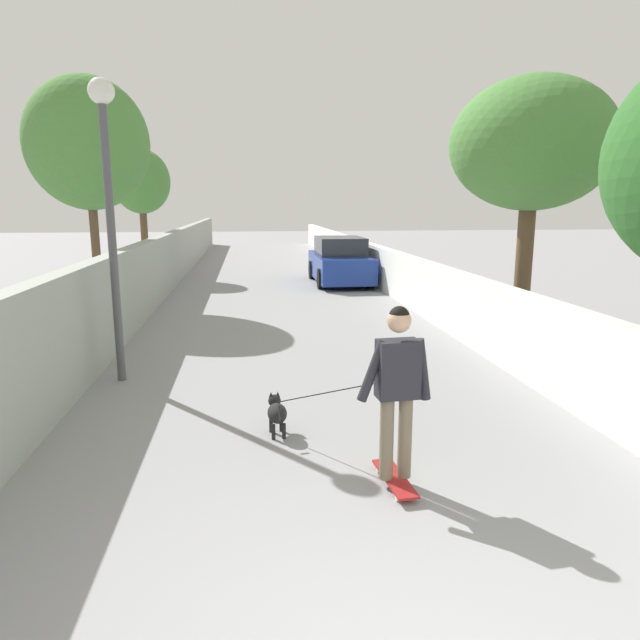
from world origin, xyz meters
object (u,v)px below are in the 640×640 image
Objects in this scene: tree_left_mid at (141,182)px; car_near at (340,262)px; dog at (277,412)px; tree_left_near at (88,144)px; skateboard at (395,479)px; person_skateboarder at (397,380)px; lamp_post at (108,180)px; tree_right_distant at (532,146)px.

tree_left_mid is 7.73m from car_near.
car_near reaches higher than dog.
tree_left_near reaches higher than skateboard.
person_skateboarder is 1.00× the size of dog.
person_skateboarder reaches higher than skateboard.
car_near is at bearing -26.00° from lamp_post.
tree_right_distant reaches higher than dog.
tree_left_near is 12.19m from person_skateboarder.
lamp_post is (-6.84, -1.98, -1.14)m from tree_left_near.
tree_left_near is 6.05m from tree_left_mid.
tree_left_near is at bearing 115.86° from car_near.
tree_left_near is at bearing 26.42° from person_skateboarder.
dog is (-15.22, -4.02, -3.10)m from tree_left_mid.
lamp_post reaches higher than dog.
tree_right_distant reaches higher than skateboard.
tree_left_mid is 1.12× the size of car_near.
car_near is at bearing -111.20° from tree_left_mid.
lamp_post is 1.06× the size of car_near.
car_near is (8.88, 2.00, -2.91)m from tree_right_distant.
lamp_post is 5.74m from skateboard.
tree_right_distant is 2.93× the size of person_skateboarder.
tree_left_mid is 2.77× the size of person_skateboarder.
skateboard is at bearing -138.73° from lamp_post.
tree_right_distant is 6.79m from person_skateboarder.
tree_right_distant is (-11.50, -8.76, 0.26)m from tree_left_mid.
lamp_post reaches higher than skateboard.
tree_left_mid is 16.04m from dog.
tree_left_mid is 14.46m from tree_right_distant.
lamp_post is at bearing 43.28° from dog.
person_skateboarder reaches higher than dog.
lamp_post is 4.22m from dog.
tree_left_mid is at bearing 37.31° from tree_right_distant.
lamp_post is at bearing -163.86° from tree_left_near.
tree_right_distant is 1.19× the size of car_near.
tree_left_mid reaches higher than car_near.
dog is at bearing -136.72° from lamp_post.
skateboard is at bearing 143.80° from tree_right_distant.
skateboard is at bearing 173.00° from car_near.
lamp_post is 2.63× the size of person_skateboarder.
person_skateboarder is (-3.73, -3.27, -1.91)m from lamp_post.
skateboard is (-16.57, -5.05, -3.30)m from tree_left_mid.
tree_left_mid is at bearing -1.89° from tree_left_near.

